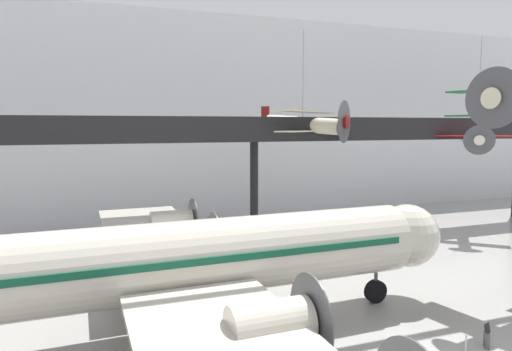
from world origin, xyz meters
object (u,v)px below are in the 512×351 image
(suspended_plane_cream_biplane, at_px, (303,124))
(stanchion_barrier, at_px, (465,351))
(suspended_plane_red_highwing, at_px, (476,140))
(airliner_silver_main, at_px, (160,263))
(info_sign_pedestal, at_px, (487,338))

(suspended_plane_cream_biplane, distance_m, stanchion_barrier, 22.96)
(suspended_plane_red_highwing, distance_m, stanchion_barrier, 26.84)
(airliner_silver_main, height_order, stanchion_barrier, airliner_silver_main)
(suspended_plane_cream_biplane, height_order, stanchion_barrier, suspended_plane_cream_biplane)
(airliner_silver_main, relative_size, info_sign_pedestal, 29.35)
(suspended_plane_cream_biplane, relative_size, suspended_plane_red_highwing, 0.90)
(suspended_plane_red_highwing, relative_size, info_sign_pedestal, 8.33)
(airliner_silver_main, height_order, suspended_plane_cream_biplane, suspended_plane_cream_biplane)
(airliner_silver_main, distance_m, suspended_plane_cream_biplane, 21.16)
(airliner_silver_main, relative_size, suspended_plane_cream_biplane, 3.90)
(suspended_plane_red_highwing, height_order, info_sign_pedestal, suspended_plane_red_highwing)
(airliner_silver_main, xyz_separation_m, stanchion_barrier, (12.03, -6.29, -3.30))
(suspended_plane_red_highwing, bearing_deg, airliner_silver_main, -27.96)
(suspended_plane_cream_biplane, bearing_deg, stanchion_barrier, -48.58)
(suspended_plane_red_highwing, xyz_separation_m, stanchion_barrier, (-18.22, -17.89, -8.27))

